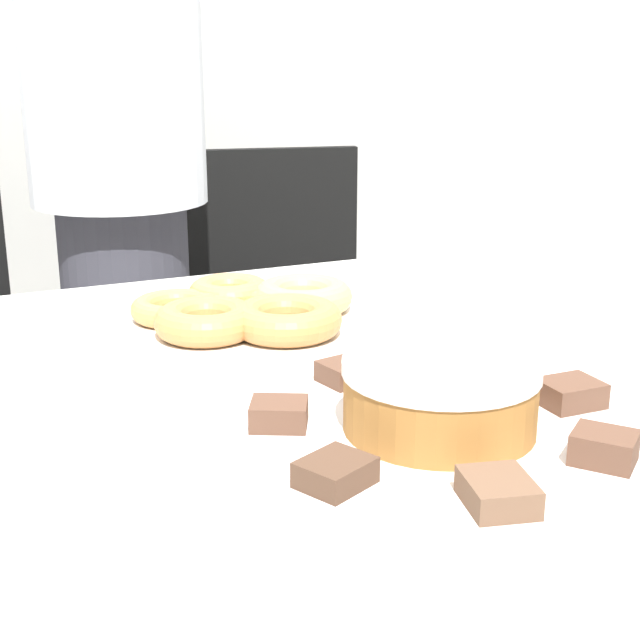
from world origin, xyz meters
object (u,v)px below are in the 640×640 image
at_px(plate_donuts, 236,323).
at_px(frosted_cake, 440,395).
at_px(plate_cake, 438,434).
at_px(person_standing, 119,172).
at_px(office_chair_right, 285,365).
at_px(napkin, 603,320).

bearing_deg(plate_donuts, frosted_cake, -82.65).
bearing_deg(plate_donuts, plate_cake, -82.65).
height_order(plate_cake, frosted_cake, frosted_cake).
bearing_deg(person_standing, office_chair_right, 23.51).
distance_m(office_chair_right, napkin, 0.96).
distance_m(frosted_cake, napkin, 0.44).
relative_size(office_chair_right, napkin, 6.19).
bearing_deg(plate_cake, napkin, 30.00).
relative_size(plate_donuts, napkin, 2.37).
height_order(office_chair_right, napkin, office_chair_right).
relative_size(office_chair_right, plate_donuts, 2.62).
bearing_deg(office_chair_right, plate_cake, -94.04).
bearing_deg(plate_cake, plate_donuts, 97.35).
xyz_separation_m(person_standing, napkin, (0.45, -0.73, -0.13)).
xyz_separation_m(plate_cake, frosted_cake, (0.00, 0.00, 0.04)).
relative_size(person_standing, plate_cake, 4.14).
height_order(person_standing, plate_cake, person_standing).
xyz_separation_m(person_standing, plate_donuts, (0.02, -0.56, -0.12)).
distance_m(plate_donuts, napkin, 0.47).
bearing_deg(plate_donuts, person_standing, 91.83).
bearing_deg(frosted_cake, person_standing, 94.13).
xyz_separation_m(person_standing, office_chair_right, (0.38, 0.16, -0.47)).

